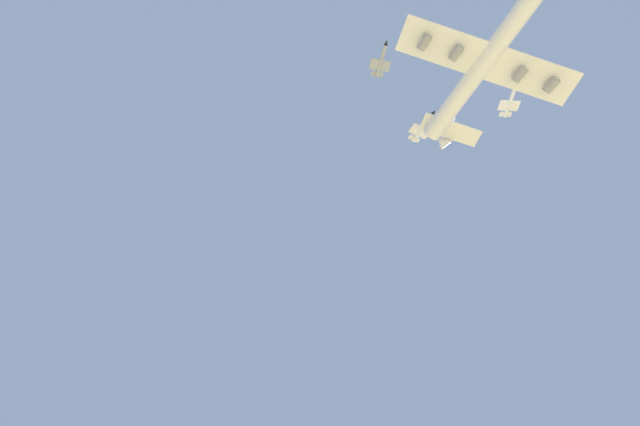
{
  "coord_description": "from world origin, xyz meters",
  "views": [
    {
      "loc": [
        45.98,
        87.9,
        3.68
      ],
      "look_at": [
        -15.72,
        58.8,
        80.57
      ],
      "focal_mm": 25.87,
      "sensor_mm": 36.0,
      "label": 1
    }
  ],
  "objects_px": {
    "chase_jet_lead": "(510,102)",
    "chase_jet_right_wing": "(422,128)",
    "chase_jet_left_wing": "(381,61)",
    "carrier_jet": "(488,58)"
  },
  "relations": [
    {
      "from": "carrier_jet",
      "to": "chase_jet_lead",
      "type": "height_order",
      "value": "chase_jet_lead"
    },
    {
      "from": "chase_jet_lead",
      "to": "chase_jet_right_wing",
      "type": "height_order",
      "value": "chase_jet_lead"
    },
    {
      "from": "carrier_jet",
      "to": "chase_jet_lead",
      "type": "xyz_separation_m",
      "value": [
        -28.73,
        6.37,
        14.23
      ]
    },
    {
      "from": "chase_jet_left_wing",
      "to": "chase_jet_right_wing",
      "type": "distance_m",
      "value": 31.15
    },
    {
      "from": "chase_jet_lead",
      "to": "chase_jet_right_wing",
      "type": "relative_size",
      "value": 1.07
    },
    {
      "from": "chase_jet_left_wing",
      "to": "chase_jet_right_wing",
      "type": "height_order",
      "value": "chase_jet_left_wing"
    },
    {
      "from": "chase_jet_left_wing",
      "to": "chase_jet_right_wing",
      "type": "relative_size",
      "value": 1.02
    },
    {
      "from": "chase_jet_right_wing",
      "to": "chase_jet_left_wing",
      "type": "bearing_deg",
      "value": -67.56
    },
    {
      "from": "carrier_jet",
      "to": "chase_jet_left_wing",
      "type": "relative_size",
      "value": 4.63
    },
    {
      "from": "chase_jet_lead",
      "to": "chase_jet_left_wing",
      "type": "bearing_deg",
      "value": -81.13
    }
  ]
}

